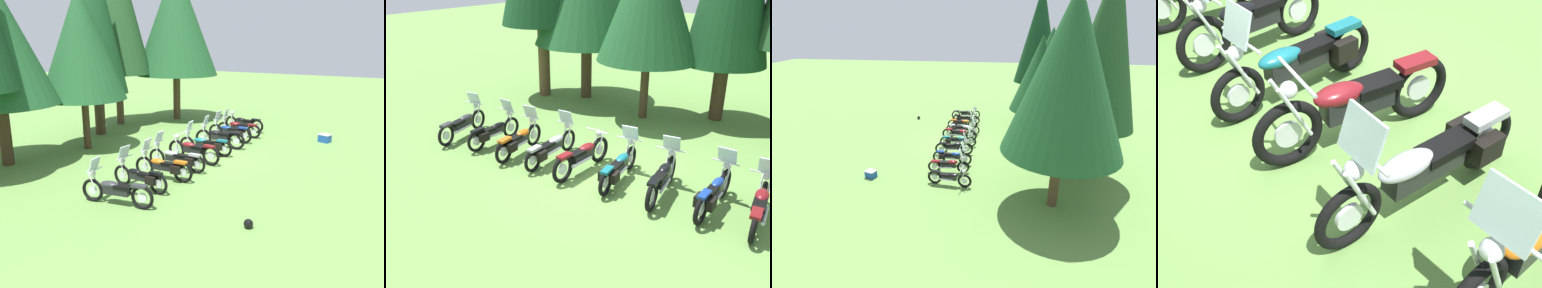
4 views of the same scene
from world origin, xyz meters
TOP-DOWN VIEW (x-y plane):
  - ground_plane at (0.00, 0.00)m, footprint 80.00×80.00m
  - motorcycle_2 at (-2.83, -0.26)m, footprint 0.67×2.20m
  - motorcycle_3 at (-1.74, -0.10)m, footprint 0.61×2.38m
  - motorcycle_4 at (-0.62, -0.12)m, footprint 0.77×2.38m
  - motorcycle_5 at (0.50, -0.09)m, footprint 0.75×2.32m
  - motorcycle_6 at (1.74, -0.08)m, footprint 0.78×2.27m

SIDE VIEW (x-z plane):
  - ground_plane at x=0.00m, z-range 0.00..0.00m
  - motorcycle_5 at x=0.50m, z-range -0.22..1.13m
  - motorcycle_3 at x=-1.74m, z-range -0.21..1.14m
  - motorcycle_2 at x=-2.83m, z-range -0.21..1.15m
  - motorcycle_4 at x=-0.62m, z-range -0.04..1.00m
  - motorcycle_6 at x=1.74m, z-range -0.20..1.19m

